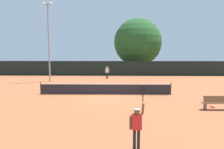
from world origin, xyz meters
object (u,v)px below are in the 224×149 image
object	(u,v)px
courtside_bench	(216,103)
large_tree	(138,42)
player_serving	(137,122)
player_receiving	(107,71)
spare_racket	(211,106)
light_pole	(49,38)
parked_car_near	(166,67)
tennis_ball	(125,89)

from	to	relation	value
courtside_bench	large_tree	xyz separation A→B (m)	(-2.72, 24.42, 4.86)
player_serving	player_receiving	size ratio (longest dim) A/B	1.46
player_receiving	spare_racket	size ratio (longest dim) A/B	3.27
player_serving	light_pole	size ratio (longest dim) A/B	0.26
parked_car_near	light_pole	bearing A→B (deg)	-136.63
player_serving	spare_racket	distance (m)	8.72
courtside_bench	light_pole	world-z (taller)	light_pole
player_receiving	spare_racket	distance (m)	16.69
tennis_ball	large_tree	bearing A→B (deg)	80.54
tennis_ball	parked_car_near	size ratio (longest dim) A/B	0.02
tennis_ball	parked_car_near	world-z (taller)	parked_car_near
player_serving	tennis_ball	size ratio (longest dim) A/B	36.37
courtside_bench	large_tree	distance (m)	25.05
player_receiving	large_tree	distance (m)	11.13
courtside_bench	parked_car_near	bearing A→B (deg)	83.59
player_serving	courtside_bench	bearing A→B (deg)	44.80
player_serving	player_receiving	xyz separation A→B (m)	(-2.07, 21.17, -0.04)
spare_racket	courtside_bench	size ratio (longest dim) A/B	0.29
player_serving	large_tree	world-z (taller)	large_tree
player_serving	parked_car_near	size ratio (longest dim) A/B	0.57
courtside_bench	parked_car_near	size ratio (longest dim) A/B	0.42
tennis_ball	spare_racket	bearing A→B (deg)	-48.51
tennis_ball	light_pole	world-z (taller)	light_pole
player_serving	tennis_ball	distance (m)	12.88
courtside_bench	tennis_ball	bearing A→B (deg)	128.00
player_serving	courtside_bench	size ratio (longest dim) A/B	1.37
large_tree	parked_car_near	size ratio (longest dim) A/B	2.20
tennis_ball	courtside_bench	bearing A→B (deg)	-52.00
player_serving	large_tree	distance (m)	30.55
spare_racket	light_pole	bearing A→B (deg)	141.62
parked_car_near	player_receiving	bearing A→B (deg)	-128.84
parked_car_near	courtside_bench	bearing A→B (deg)	-92.07
player_receiving	player_serving	bearing A→B (deg)	95.59
tennis_ball	spare_racket	world-z (taller)	tennis_ball
player_receiving	spare_racket	bearing A→B (deg)	118.02
tennis_ball	player_serving	bearing A→B (deg)	-90.52
player_receiving	courtside_bench	world-z (taller)	player_receiving
light_pole	large_tree	world-z (taller)	light_pole
tennis_ball	player_receiving	bearing A→B (deg)	104.71
large_tree	parked_car_near	xyz separation A→B (m)	(5.76, 2.60, -4.56)
player_serving	courtside_bench	xyz separation A→B (m)	(5.71, 5.67, -0.60)
player_serving	spare_racket	world-z (taller)	player_serving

